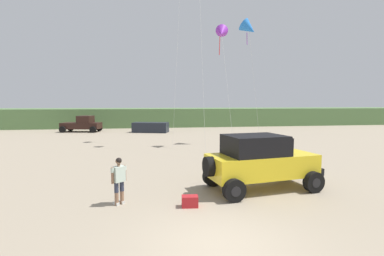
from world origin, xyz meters
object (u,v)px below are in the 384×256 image
(distant_pickup, at_px, (82,124))
(kite_red_delta, at_px, (249,28))
(jeep, at_px, (260,161))
(distant_sedan, at_px, (151,127))
(cooler_box, at_px, (190,201))
(kite_white_parafoil, at_px, (222,32))
(person_watching, at_px, (119,178))

(distant_pickup, xyz_separation_m, kite_red_delta, (16.49, -12.85, 8.90))
(jeep, relative_size, distant_pickup, 1.02)
(jeep, distance_m, distant_sedan, 23.98)
(distant_sedan, relative_size, kite_red_delta, 0.39)
(cooler_box, relative_size, distant_sedan, 0.13)
(cooler_box, relative_size, distant_pickup, 0.11)
(jeep, distance_m, distant_pickup, 28.38)
(kite_white_parafoil, xyz_separation_m, kite_red_delta, (2.72, 1.31, 0.75))
(person_watching, relative_size, distant_pickup, 0.34)
(jeep, distance_m, kite_red_delta, 15.84)
(jeep, bearing_deg, distant_pickup, 116.05)
(person_watching, xyz_separation_m, kite_white_parafoil, (6.88, 12.24, 8.15))
(distant_sedan, relative_size, kite_white_parafoil, 0.43)
(jeep, distance_m, person_watching, 5.64)
(kite_white_parafoil, bearing_deg, distant_pickup, 134.21)
(jeep, xyz_separation_m, cooler_box, (-3.15, -1.51, -1.01))
(person_watching, xyz_separation_m, cooler_box, (2.42, -0.61, -0.75))
(kite_white_parafoil, bearing_deg, person_watching, -119.33)
(jeep, bearing_deg, distant_sedan, 100.05)
(cooler_box, relative_size, kite_white_parafoil, 0.06)
(jeep, distance_m, cooler_box, 3.63)
(jeep, distance_m, kite_white_parafoil, 13.87)
(person_watching, bearing_deg, cooler_box, -14.17)
(cooler_box, bearing_deg, distant_pickup, 114.28)
(kite_white_parafoil, bearing_deg, jeep, -96.61)
(kite_red_delta, bearing_deg, cooler_box, -116.88)
(distant_sedan, bearing_deg, kite_red_delta, -36.33)
(cooler_box, relative_size, kite_red_delta, 0.05)
(cooler_box, bearing_deg, kite_red_delta, 68.37)
(person_watching, distance_m, kite_red_delta, 18.84)
(cooler_box, height_order, kite_white_parafoil, kite_white_parafoil)
(jeep, xyz_separation_m, distant_pickup, (-12.46, 25.49, -0.26))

